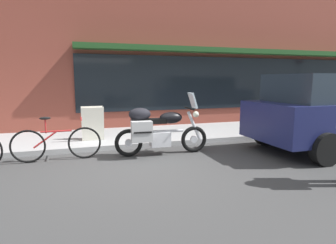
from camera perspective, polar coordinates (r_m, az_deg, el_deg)
name	(u,v)px	position (r m, az deg, el deg)	size (l,w,h in m)	color
ground_plane	(137,166)	(5.64, -6.19, -8.78)	(80.00, 80.00, 0.00)	#393939
storefront_building	(262,25)	(11.63, 18.33, 17.97)	(19.16, 0.90, 7.49)	brown
touring_motorcycle	(157,129)	(6.27, -2.29, -1.37)	(2.12, 0.62, 1.38)	black
parked_bicycle	(57,143)	(6.31, -21.48, -3.96)	(1.78, 0.48, 0.93)	black
sandwich_board_sign	(93,123)	(7.54, -14.90, -0.27)	(0.55, 0.40, 0.86)	silver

